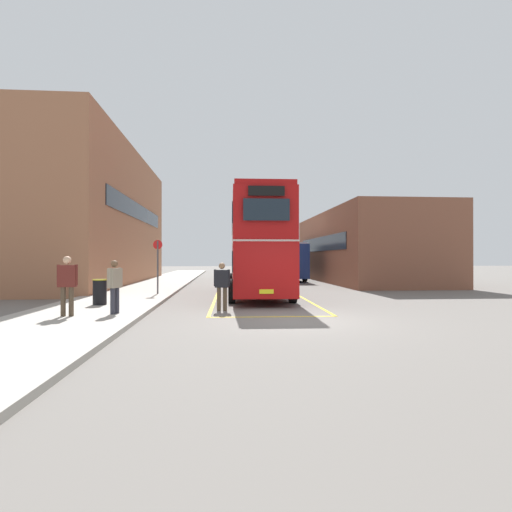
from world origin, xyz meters
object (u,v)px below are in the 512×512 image
object	(u,v)px
double_decker_bus	(257,244)
bus_stop_sign	(158,261)
pedestrian_waiting_near	(115,283)
single_deck_bus	(283,261)
pedestrian_waiting_far	(67,281)
litter_bin	(100,292)
pedestrian_boarding	(222,283)

from	to	relation	value
double_decker_bus	bus_stop_sign	world-z (taller)	double_decker_bus
double_decker_bus	pedestrian_waiting_near	distance (m)	8.69
single_deck_bus	bus_stop_sign	size ratio (longest dim) A/B	3.57
pedestrian_waiting_far	litter_bin	xyz separation A→B (m)	(0.05, 2.99, -0.56)
litter_bin	pedestrian_waiting_near	bearing A→B (deg)	-64.82
bus_stop_sign	double_decker_bus	bearing A→B (deg)	-0.45
pedestrian_waiting_far	bus_stop_sign	size ratio (longest dim) A/B	0.69
single_deck_bus	pedestrian_boarding	size ratio (longest dim) A/B	5.45
double_decker_bus	bus_stop_sign	distance (m)	4.85
single_deck_bus	bus_stop_sign	bearing A→B (deg)	-119.45
double_decker_bus	single_deck_bus	distance (m)	14.83
litter_bin	single_deck_bus	bearing A→B (deg)	63.30
single_deck_bus	double_decker_bus	bearing A→B (deg)	-103.05
double_decker_bus	single_deck_bus	xyz separation A→B (m)	(3.34, 14.42, -0.87)
pedestrian_waiting_near	pedestrian_waiting_far	world-z (taller)	pedestrian_waiting_far
pedestrian_boarding	pedestrian_waiting_near	distance (m)	3.60
bus_stop_sign	pedestrian_boarding	bearing A→B (deg)	-60.83
pedestrian_waiting_far	pedestrian_boarding	bearing A→B (deg)	23.57
pedestrian_waiting_far	bus_stop_sign	xyz separation A→B (m)	(1.42, 7.48, 0.52)
double_decker_bus	pedestrian_boarding	distance (m)	5.94
litter_bin	bus_stop_sign	xyz separation A→B (m)	(1.37, 4.49, 1.08)
pedestrian_waiting_near	bus_stop_sign	bearing A→B (deg)	88.53
pedestrian_waiting_far	single_deck_bus	bearing A→B (deg)	66.43
single_deck_bus	pedestrian_waiting_far	size ratio (longest dim) A/B	5.21
double_decker_bus	pedestrian_boarding	bearing A→B (deg)	-107.21
litter_bin	bus_stop_sign	size ratio (longest dim) A/B	0.36
pedestrian_waiting_far	bus_stop_sign	distance (m)	7.64
single_deck_bus	pedestrian_waiting_near	bearing A→B (deg)	-111.19
pedestrian_waiting_near	bus_stop_sign	distance (m)	7.06
double_decker_bus	bus_stop_sign	size ratio (longest dim) A/B	3.99
double_decker_bus	bus_stop_sign	bearing A→B (deg)	179.55
litter_bin	bus_stop_sign	world-z (taller)	bus_stop_sign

